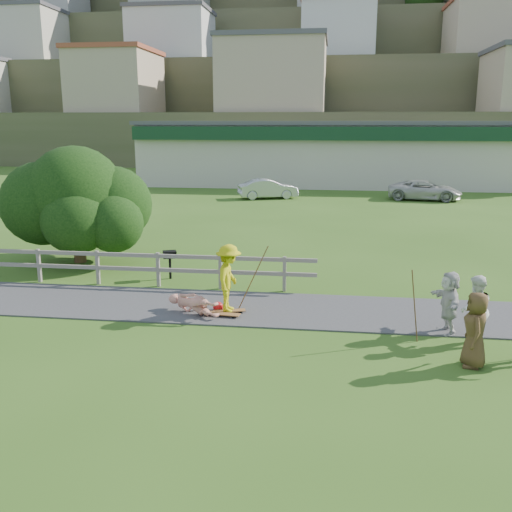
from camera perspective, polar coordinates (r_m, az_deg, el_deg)
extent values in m
plane|color=#325919|center=(14.86, -6.03, -6.91)|extent=(260.00, 260.00, 0.00)
cube|color=#363638|center=(16.23, -4.79, -5.03)|extent=(34.00, 3.00, 0.04)
cube|color=slate|center=(19.80, -20.88, -0.90)|extent=(0.10, 0.10, 1.10)
cube|color=slate|center=(18.94, -15.55, -1.12)|extent=(0.10, 0.10, 1.10)
cube|color=slate|center=(18.25, -9.76, -1.36)|extent=(0.10, 0.10, 1.10)
cube|color=slate|center=(17.76, -3.59, -1.59)|extent=(0.10, 0.10, 1.10)
cube|color=slate|center=(17.49, 2.86, -1.82)|extent=(0.10, 0.10, 1.10)
cube|color=slate|center=(19.03, -17.02, 0.25)|extent=(15.00, 0.08, 0.12)
cube|color=slate|center=(19.14, -16.93, -1.07)|extent=(15.00, 0.08, 0.12)
cube|color=beige|center=(48.61, 8.48, 10.03)|extent=(32.00, 10.00, 4.80)
cube|color=#143921|center=(43.34, 8.64, 12.01)|extent=(32.00, 0.60, 1.00)
cube|color=#4F4E53|center=(48.53, 8.59, 13.03)|extent=(32.50, 10.50, 0.30)
cube|color=#485130|center=(68.64, 4.90, 11.57)|extent=(220.00, 14.00, 6.00)
cube|color=beige|center=(68.75, 5.02, 16.99)|extent=(10.00, 9.00, 7.00)
cube|color=#4F4E53|center=(69.09, 5.08, 20.09)|extent=(10.40, 9.40, 0.50)
cube|color=#485130|center=(81.61, 5.42, 14.30)|extent=(220.00, 14.00, 13.00)
cube|color=beige|center=(82.38, 5.59, 21.27)|extent=(10.00, 9.00, 7.00)
cube|color=#4F4E53|center=(82.98, 5.65, 23.83)|extent=(10.40, 9.40, 0.50)
cube|color=#485130|center=(94.74, 5.81, 16.58)|extent=(220.00, 14.00, 21.00)
cube|color=#485130|center=(108.03, 6.12, 18.57)|extent=(220.00, 14.00, 30.00)
cube|color=#485130|center=(122.48, 6.39, 20.29)|extent=(220.00, 14.00, 40.00)
imported|color=#C4C112|center=(15.34, -2.73, -2.58)|extent=(0.72, 1.21, 1.84)
imported|color=tan|center=(15.53, -6.26, -4.80)|extent=(1.23, 1.64, 0.61)
imported|color=white|center=(14.29, 21.08, -5.08)|extent=(0.81, 0.94, 1.66)
imported|color=brown|center=(13.01, 21.08, -6.90)|extent=(0.59, 0.85, 1.65)
imported|color=beige|center=(14.78, 18.72, -4.44)|extent=(0.70, 1.53, 1.59)
imported|color=#BABEC3|center=(38.63, 1.20, 6.73)|extent=(4.21, 2.61, 1.31)
imported|color=#BCBCB8|center=(39.48, 16.52, 6.33)|extent=(4.99, 2.83, 1.31)
sphere|color=red|center=(15.78, -3.82, -5.08)|extent=(0.28, 0.28, 0.28)
cylinder|color=brown|center=(15.60, -0.30, -1.93)|extent=(0.03, 0.03, 2.02)
cylinder|color=brown|center=(13.97, 15.58, -4.82)|extent=(0.03, 0.03, 1.78)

